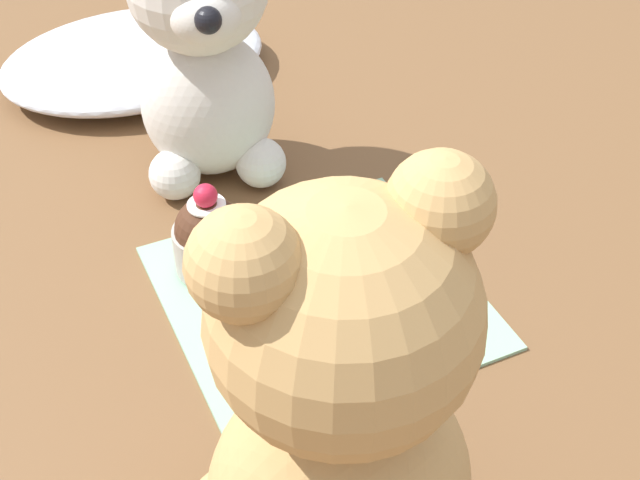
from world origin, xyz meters
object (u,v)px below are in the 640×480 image
at_px(teddy_bear_cream, 203,47).
at_px(saucer_plate, 335,324).
at_px(cupcake_near_cream_bear, 210,237).
at_px(cupcake_near_tan_bear, 335,292).
at_px(teddy_bear_tan, 337,423).

relative_size(teddy_bear_cream, saucer_plate, 3.13).
bearing_deg(cupcake_near_cream_bear, saucer_plate, -59.45).
bearing_deg(cupcake_near_cream_bear, cupcake_near_tan_bear, -59.45).
distance_m(teddy_bear_tan, cupcake_near_tan_bear, 0.20).
bearing_deg(saucer_plate, teddy_bear_cream, 92.65).
distance_m(teddy_bear_cream, cupcake_near_tan_bear, 0.23).
relative_size(teddy_bear_cream, cupcake_near_cream_bear, 3.08).
bearing_deg(cupcake_near_tan_bear, teddy_bear_cream, 92.65).
bearing_deg(saucer_plate, cupcake_near_cream_bear, 120.55).
bearing_deg(teddy_bear_tan, teddy_bear_cream, -99.96).
xyz_separation_m(teddy_bear_tan, saucer_plate, (0.08, 0.16, -0.12)).
height_order(teddy_bear_cream, cupcake_near_tan_bear, teddy_bear_cream).
height_order(cupcake_near_cream_bear, cupcake_near_tan_bear, cupcake_near_tan_bear).
bearing_deg(teddy_bear_cream, saucer_plate, -75.69).
height_order(teddy_bear_cream, saucer_plate, teddy_bear_cream).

